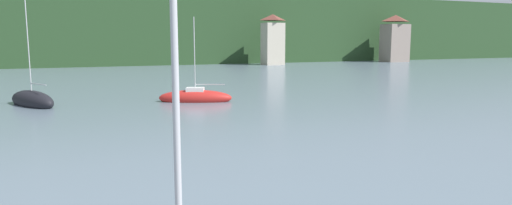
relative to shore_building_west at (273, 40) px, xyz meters
The scene contains 5 objects.
wooded_hillside 46.81m from the shore_building_west, 106.10° to the left, with size 352.00×68.15×31.36m.
shore_building_west is the anchor object (origin of this frame).
shore_building_westcentral 31.90m from the shore_building_west, ahead, with size 5.86×4.49×10.88m.
sailboat_far_0 55.92m from the shore_building_west, 121.79° to the right, with size 6.27×3.90×7.35m.
sailboat_far_1 61.19m from the shore_building_west, 133.15° to the right, with size 4.41×6.22×9.22m.
Camera 1 is at (-6.96, 36.51, 5.10)m, focal length 30.80 mm.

